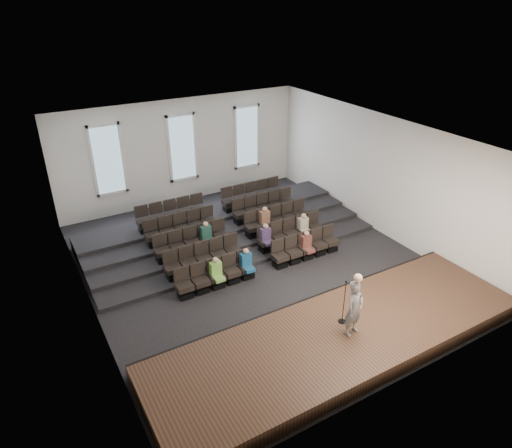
{
  "coord_description": "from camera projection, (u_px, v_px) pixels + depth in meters",
  "views": [
    {
      "loc": [
        -7.4,
        -12.85,
        9.4
      ],
      "look_at": [
        0.31,
        0.5,
        1.43
      ],
      "focal_mm": 32.0,
      "sensor_mm": 36.0,
      "label": 1
    }
  ],
  "objects": [
    {
      "name": "ground",
      "position": [
        256.0,
        264.0,
        17.49
      ],
      "size": [
        14.0,
        14.0,
        0.0
      ],
      "primitive_type": "plane",
      "color": "black",
      "rests_on": "ground"
    },
    {
      "name": "ceiling",
      "position": [
        255.0,
        137.0,
        15.19
      ],
      "size": [
        12.0,
        14.0,
        0.02
      ],
      "primitive_type": "cube",
      "color": "white",
      "rests_on": "ground"
    },
    {
      "name": "wall_back",
      "position": [
        182.0,
        151.0,
        21.74
      ],
      "size": [
        12.0,
        0.04,
        5.0
      ],
      "primitive_type": "cube",
      "color": "white",
      "rests_on": "ground"
    },
    {
      "name": "wall_front",
      "position": [
        401.0,
        312.0,
        10.94
      ],
      "size": [
        12.0,
        0.04,
        5.0
      ],
      "primitive_type": "cube",
      "color": "white",
      "rests_on": "ground"
    },
    {
      "name": "wall_left",
      "position": [
        82.0,
        247.0,
        13.66
      ],
      "size": [
        0.04,
        14.0,
        5.0
      ],
      "primitive_type": "cube",
      "color": "white",
      "rests_on": "ground"
    },
    {
      "name": "wall_right",
      "position": [
        380.0,
        175.0,
        19.01
      ],
      "size": [
        0.04,
        14.0,
        5.0
      ],
      "primitive_type": "cube",
      "color": "white",
      "rests_on": "ground"
    },
    {
      "name": "stage",
      "position": [
        342.0,
        337.0,
        13.45
      ],
      "size": [
        11.8,
        3.6,
        0.5
      ],
      "primitive_type": "cube",
      "color": "#45301D",
      "rests_on": "ground"
    },
    {
      "name": "stage_lip",
      "position": [
        307.0,
        305.0,
        14.81
      ],
      "size": [
        11.8,
        0.06,
        0.52
      ],
      "primitive_type": "cube",
      "color": "black",
      "rests_on": "ground"
    },
    {
      "name": "risers",
      "position": [
        219.0,
        226.0,
        19.84
      ],
      "size": [
        11.8,
        4.8,
        0.6
      ],
      "color": "black",
      "rests_on": "ground"
    },
    {
      "name": "seating_rows",
      "position": [
        236.0,
        232.0,
        18.36
      ],
      "size": [
        6.8,
        4.7,
        1.67
      ],
      "color": "black",
      "rests_on": "ground"
    },
    {
      "name": "windows",
      "position": [
        182.0,
        148.0,
        21.59
      ],
      "size": [
        8.44,
        0.1,
        3.24
      ],
      "color": "white",
      "rests_on": "wall_back"
    },
    {
      "name": "audience",
      "position": [
        260.0,
        240.0,
        17.51
      ],
      "size": [
        4.85,
        2.64,
        1.1
      ],
      "color": "#7BBB4B",
      "rests_on": "seating_rows"
    },
    {
      "name": "speaker",
      "position": [
        354.0,
        308.0,
        12.87
      ],
      "size": [
        0.72,
        0.56,
        1.74
      ],
      "primitive_type": "imported",
      "rotation": [
        0.0,
        0.0,
        0.25
      ],
      "color": "slate",
      "rests_on": "stage"
    },
    {
      "name": "mic_stand",
      "position": [
        343.0,
        310.0,
        13.5
      ],
      "size": [
        0.25,
        0.25,
        1.48
      ],
      "color": "black",
      "rests_on": "stage"
    }
  ]
}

